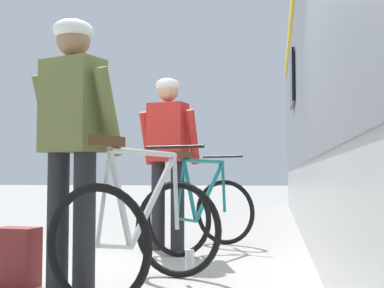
% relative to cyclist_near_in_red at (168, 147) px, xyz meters
% --- Properties ---
extents(ground_plane, '(80.00, 80.00, 0.00)m').
position_rel_cyclist_near_in_red_xyz_m(ground_plane, '(-0.11, -1.47, -1.05)').
color(ground_plane, '#A09E99').
extents(cyclist_near_in_red, '(0.65, 0.39, 1.76)m').
position_rel_cyclist_near_in_red_xyz_m(cyclist_near_in_red, '(0.00, 0.00, 0.00)').
color(cyclist_near_in_red, '#232328').
rests_on(cyclist_near_in_red, ground).
extents(cyclist_far_in_olive, '(0.66, 0.45, 1.76)m').
position_rel_cyclist_near_in_red_xyz_m(cyclist_far_in_olive, '(-0.19, -2.10, 0.00)').
color(cyclist_far_in_olive, '#232328').
rests_on(cyclist_far_in_olive, ground).
extents(bicycle_near_teal, '(1.04, 1.25, 0.99)m').
position_rel_cyclist_near_in_red_xyz_m(bicycle_near_teal, '(0.35, 0.04, -0.65)').
color(bicycle_near_teal, black).
rests_on(bicycle_near_teal, ground).
extents(bicycle_far_silver, '(0.97, 1.22, 0.99)m').
position_rel_cyclist_near_in_red_xyz_m(bicycle_far_silver, '(0.22, -1.93, -0.65)').
color(bicycle_far_silver, black).
rests_on(bicycle_far_silver, ground).
extents(backpack_on_platform, '(0.30, 0.22, 0.40)m').
position_rel_cyclist_near_in_red_xyz_m(backpack_on_platform, '(-0.65, -1.92, -0.85)').
color(backpack_on_platform, maroon).
rests_on(backpack_on_platform, ground).
extents(water_bottle_near_the_bikes, '(0.07, 0.07, 0.18)m').
position_rel_cyclist_near_in_red_xyz_m(water_bottle_near_the_bikes, '(0.43, -1.24, -0.96)').
color(water_bottle_near_the_bikes, silver).
rests_on(water_bottle_near_the_bikes, ground).
extents(water_bottle_by_the_backpack, '(0.07, 0.07, 0.21)m').
position_rel_cyclist_near_in_red_xyz_m(water_bottle_by_the_backpack, '(-0.75, -1.77, -0.95)').
color(water_bottle_by_the_backpack, '#338CCC').
rests_on(water_bottle_by_the_backpack, ground).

